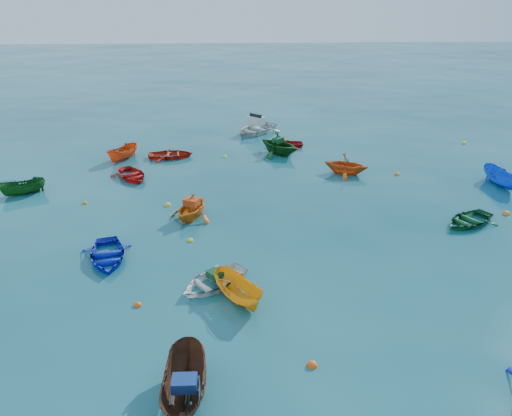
{
  "coord_description": "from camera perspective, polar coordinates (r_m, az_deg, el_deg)",
  "views": [
    {
      "loc": [
        -1.04,
        -19.01,
        11.63
      ],
      "look_at": [
        0.0,
        5.0,
        0.4
      ],
      "focal_mm": 35.0,
      "sensor_mm": 36.0,
      "label": 1
    }
  ],
  "objects": [
    {
      "name": "ground",
      "position": [
        22.31,
        0.56,
        -6.37
      ],
      "size": [
        160.0,
        160.0,
        0.0
      ],
      "primitive_type": "plane",
      "color": "#0A424E",
      "rests_on": "ground"
    },
    {
      "name": "dinghy_blue_sw",
      "position": [
        23.57,
        -16.6,
        -5.68
      ],
      "size": [
        3.0,
        3.67,
        0.67
      ],
      "primitive_type": "imported",
      "rotation": [
        0.0,
        0.0,
        0.24
      ],
      "color": "#0F1EC0",
      "rests_on": "ground"
    },
    {
      "name": "dinghy_white_near",
      "position": [
        20.94,
        -4.89,
        -8.79
      ],
      "size": [
        3.73,
        3.64,
        0.63
      ],
      "primitive_type": "imported",
      "rotation": [
        0.0,
        0.0,
        -0.86
      ],
      "color": "white",
      "rests_on": "ground"
    },
    {
      "name": "sampan_brown_mid",
      "position": [
        16.24,
        -7.93,
        -20.98
      ],
      "size": [
        1.32,
        3.46,
        1.33
      ],
      "primitive_type": "imported",
      "rotation": [
        0.0,
        0.0,
        -0.01
      ],
      "color": "#4E2D1C",
      "rests_on": "ground"
    },
    {
      "name": "dinghy_orange_w",
      "position": [
        26.58,
        -7.32,
        -1.12
      ],
      "size": [
        3.27,
        3.45,
        1.43
      ],
      "primitive_type": "imported",
      "rotation": [
        0.0,
        0.0,
        -0.44
      ],
      "color": "orange",
      "rests_on": "ground"
    },
    {
      "name": "sampan_yellow_mid",
      "position": [
        19.99,
        -1.97,
        -10.54
      ],
      "size": [
        2.47,
        3.0,
        1.11
      ],
      "primitive_type": "imported",
      "rotation": [
        0.0,
        0.0,
        0.58
      ],
      "color": "orange",
      "rests_on": "ground"
    },
    {
      "name": "dinghy_green_e",
      "position": [
        27.99,
        23.04,
        -1.65
      ],
      "size": [
        3.72,
        3.44,
        0.63
      ],
      "primitive_type": "imported",
      "rotation": [
        0.0,
        0.0,
        -1.02
      ],
      "color": "#14572C",
      "rests_on": "ground"
    },
    {
      "name": "dinghy_red_nw",
      "position": [
        35.78,
        -9.69,
        5.71
      ],
      "size": [
        3.26,
        2.47,
        0.64
      ],
      "primitive_type": "imported",
      "rotation": [
        0.0,
        0.0,
        1.66
      ],
      "color": "red",
      "rests_on": "ground"
    },
    {
      "name": "sampan_orange_n",
      "position": [
        36.05,
        -14.89,
        5.37
      ],
      "size": [
        2.35,
        2.94,
        1.08
      ],
      "primitive_type": "imported",
      "rotation": [
        0.0,
        0.0,
        -0.54
      ],
      "color": "#DA4A14",
      "rests_on": "ground"
    },
    {
      "name": "dinghy_green_n",
      "position": [
        36.04,
        2.63,
        6.19
      ],
      "size": [
        4.21,
        4.2,
        1.68
      ],
      "primitive_type": "imported",
      "rotation": [
        0.0,
        0.0,
        0.79
      ],
      "color": "#104613",
      "rests_on": "ground"
    },
    {
      "name": "dinghy_red_ne",
      "position": [
        37.7,
        3.2,
        7.04
      ],
      "size": [
        2.88,
        2.12,
        0.58
      ],
      "primitive_type": "imported",
      "rotation": [
        0.0,
        0.0,
        -1.53
      ],
      "color": "#B6130F",
      "rests_on": "ground"
    },
    {
      "name": "sampan_blue_far",
      "position": [
        33.95,
        26.06,
        2.37
      ],
      "size": [
        1.6,
        3.14,
        1.16
      ],
      "primitive_type": "imported",
      "rotation": [
        0.0,
        0.0,
        0.16
      ],
      "color": "blue",
      "rests_on": "ground"
    },
    {
      "name": "dinghy_red_far",
      "position": [
        32.54,
        -13.98,
        3.34
      ],
      "size": [
        3.42,
        3.69,
        0.62
      ],
      "primitive_type": "imported",
      "rotation": [
        0.0,
        0.0,
        0.56
      ],
      "color": "#B9130F",
      "rests_on": "ground"
    },
    {
      "name": "dinghy_orange_far",
      "position": [
        32.83,
        10.2,
        3.89
      ],
      "size": [
        3.49,
        3.27,
        1.47
      ],
      "primitive_type": "imported",
      "rotation": [
        0.0,
        0.0,
        1.19
      ],
      "color": "#D15313",
      "rests_on": "ground"
    },
    {
      "name": "sampan_green_far",
      "position": [
        32.2,
        -25.03,
        1.41
      ],
      "size": [
        2.78,
        1.99,
        1.01
      ],
      "primitive_type": "imported",
      "rotation": [
        0.0,
        0.0,
        -1.13
      ],
      "color": "#124D15",
      "rests_on": "ground"
    },
    {
      "name": "motorboat_white",
      "position": [
        41.1,
        -0.04,
        8.61
      ],
      "size": [
        4.95,
        5.04,
        1.46
      ],
      "primitive_type": "imported",
      "rotation": [
        0.0,
        0.0,
        -0.73
      ],
      "color": "silver",
      "rests_on": "ground"
    },
    {
      "name": "tarp_green_a",
      "position": [
        20.74,
        -4.72,
        -7.61
      ],
      "size": [
        0.77,
        0.79,
        0.3
      ],
      "primitive_type": "cube",
      "rotation": [
        0.0,
        0.0,
        -0.86
      ],
      "color": "#114423",
      "rests_on": "dinghy_white_near"
    },
    {
      "name": "tarp_blue_a",
      "position": [
        15.54,
        -8.17,
        -19.21
      ],
      "size": [
        0.74,
        0.56,
        0.36
      ],
      "primitive_type": "cube",
      "rotation": [
        0.0,
        0.0,
        -0.01
      ],
      "color": "navy",
      "rests_on": "sampan_brown_mid"
    },
    {
      "name": "tarp_orange_a",
      "position": [
        26.24,
        -7.37,
        0.69
      ],
      "size": [
        0.93,
        0.84,
        0.37
      ],
      "primitive_type": "cube",
      "rotation": [
        0.0,
        0.0,
        -0.44
      ],
      "color": "#D04215",
      "rests_on": "dinghy_orange_w"
    },
    {
      "name": "tarp_green_b",
      "position": [
        35.78,
        2.54,
        7.76
      ],
      "size": [
        0.89,
        0.89,
        0.35
      ],
      "primitive_type": "cube",
      "rotation": [
        0.0,
        0.0,
        0.79
      ],
      "color": "#134F26",
      "rests_on": "dinghy_green_n"
    },
    {
      "name": "tarp_orange_b",
      "position": [
        37.56,
        3.06,
        7.67
      ],
      "size": [
        0.48,
        0.62,
        0.29
      ],
      "primitive_type": "cube",
      "rotation": [
        0.0,
        0.0,
        -1.53
      ],
      "color": "#D26115",
      "rests_on": "dinghy_red_ne"
    },
    {
      "name": "buoy_or_a",
      "position": [
        20.25,
        -13.36,
        -10.8
      ],
      "size": [
        0.31,
        0.31,
        0.31
      ],
      "primitive_type": "sphere",
      "color": "#E9510C",
      "rests_on": "ground"
    },
    {
      "name": "buoy_ye_a",
      "position": [
        24.33,
        -7.5,
        -3.75
      ],
      "size": [
        0.29,
        0.29,
        0.29
      ],
      "primitive_type": "sphere",
      "color": "yellow",
      "rests_on": "ground"
    },
    {
      "name": "buoy_or_b",
      "position": [
        17.27,
        6.42,
        -17.49
      ],
      "size": [
        0.36,
        0.36,
        0.36
      ],
      "primitive_type": "sphere",
      "color": "#F4520D",
      "rests_on": "ground"
    },
    {
      "name": "buoy_or_c",
      "position": [
        29.61,
        -18.95,
        0.48
      ],
      "size": [
        0.29,
        0.29,
        0.29
      ],
      "primitive_type": "sphere",
      "color": "orange",
      "rests_on": "ground"
    },
    {
      "name": "buoy_ye_c",
      "position": [
        28.21,
        -10.06,
        0.29
      ],
      "size": [
        0.35,
        0.35,
        0.35
      ],
      "primitive_type": "sphere",
      "color": "yellow",
      "rests_on": "ground"
    },
    {
      "name": "buoy_or_d",
      "position": [
        29.94,
        26.68,
        -0.64
      ],
      "size": [
        0.37,
        0.37,
        0.37
      ],
      "primitive_type": "sphere",
      "color": "orange",
      "rests_on": "ground"
    },
    {
      "name": "buoy_ye_d",
      "position": [
        35.45,
        -3.6,
        5.84
      ],
      "size": [
        0.29,
        0.29,
        0.29
      ],
      "primitive_type": "sphere",
      "color": "yellow",
      "rests_on": "ground"
    },
    {
      "name": "buoy_or_e",
      "position": [
        33.4,
        15.83,
        3.68
      ],
      "size": [
        0.31,
        0.31,
        0.31
      ],
      "primitive_type": "sphere",
      "color": "orange",
      "rests_on": "ground"
    },
    {
      "name": "buoy_ye_e",
      "position": [
        41.47,
        22.65,
        6.81
      ],
      "size": [
        0.37,
        0.37,
        0.37
      ],
      "primitive_type": "sphere",
      "color": "yellow",
      "rests_on": "ground"
    }
  ]
}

